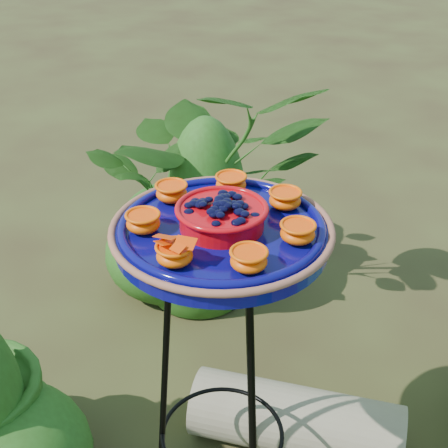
{
  "coord_description": "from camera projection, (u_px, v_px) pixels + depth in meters",
  "views": [
    {
      "loc": [
        0.45,
        -0.95,
        1.44
      ],
      "look_at": [
        -0.02,
        -0.08,
        0.86
      ],
      "focal_mm": 50.0,
      "sensor_mm": 36.0,
      "label": 1
    }
  ],
  "objects": [
    {
      "name": "tripod_stand",
      "position": [
        222.0,
        367.0,
        1.35
      ],
      "size": [
        0.3,
        0.32,
        0.8
      ],
      "rotation": [
        0.0,
        0.0,
        -0.03
      ],
      "color": "black",
      "rests_on": "ground"
    },
    {
      "name": "shrub_back_left",
      "position": [
        206.0,
        187.0,
        2.19
      ],
      "size": [
        1.04,
        1.03,
        0.88
      ],
      "primitive_type": "imported",
      "rotation": [
        0.0,
        0.0,
        0.7
      ],
      "color": "#234913",
      "rests_on": "ground"
    },
    {
      "name": "feeder_dish",
      "position": [
        222.0,
        228.0,
        1.17
      ],
      "size": [
        0.43,
        0.43,
        0.1
      ],
      "rotation": [
        0.0,
        0.0,
        -0.03
      ],
      "color": "#08075B",
      "rests_on": "tripod_stand"
    },
    {
      "name": "driftwood_log",
      "position": [
        296.0,
        421.0,
        1.72
      ],
      "size": [
        0.6,
        0.32,
        0.19
      ],
      "primitive_type": "cylinder",
      "rotation": [
        0.0,
        1.57,
        0.23
      ],
      "color": "gray",
      "rests_on": "ground"
    }
  ]
}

